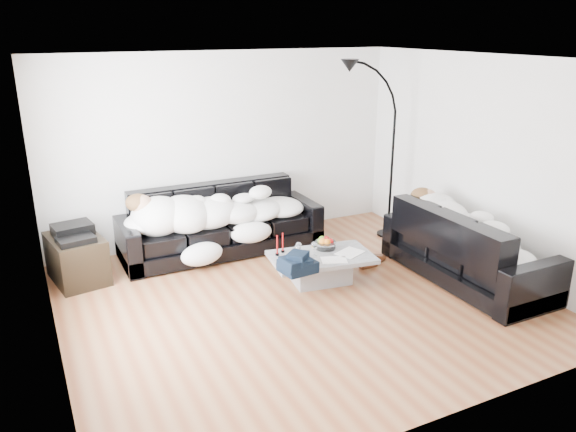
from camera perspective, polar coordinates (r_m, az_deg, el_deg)
name	(u,v)px	position (r m, az deg, el deg)	size (l,w,h in m)	color
ground	(300,300)	(6.33, 1.21, -8.53)	(5.00, 5.00, 0.00)	brown
wall_back	(226,148)	(7.85, -6.34, 6.89)	(5.00, 0.02, 2.60)	silver
wall_left	(42,223)	(5.24, -23.76, -0.70)	(0.02, 4.50, 2.60)	silver
wall_right	(481,163)	(7.31, 19.03, 5.08)	(0.02, 4.50, 2.60)	silver
ceiling	(302,59)	(5.63, 1.40, 15.68)	(5.00, 5.00, 0.00)	white
sofa_back	(221,221)	(7.54, -6.82, -0.47)	(2.66, 0.92, 0.87)	black
sofa_right	(468,245)	(6.99, 17.81, -2.85)	(2.15, 0.92, 0.87)	black
sleeper_back	(222,207)	(7.43, -6.75, 0.95)	(2.25, 0.78, 0.45)	white
sleeper_right	(470,229)	(6.92, 17.98, -1.23)	(1.84, 0.78, 0.45)	white
teal_cushion	(429,208)	(7.32, 14.14, 0.83)	(0.36, 0.30, 0.20)	#0D5C4C
coffee_table	(321,269)	(6.68, 3.40, -5.37)	(1.19, 0.69, 0.35)	#939699
fruit_bowl	(325,243)	(6.78, 3.83, -2.72)	(0.25, 0.25, 0.15)	white
wine_glass_a	(299,249)	(6.55, 1.08, -3.39)	(0.07, 0.07, 0.17)	white
wine_glass_b	(298,252)	(6.44, 0.99, -3.70)	(0.08, 0.08, 0.19)	white
wine_glass_c	(314,249)	(6.54, 2.68, -3.39)	(0.08, 0.08, 0.18)	white
candle_left	(277,246)	(6.55, -1.11, -3.02)	(0.05, 0.05, 0.25)	maroon
candle_right	(283,243)	(6.64, -0.54, -2.74)	(0.04, 0.04, 0.24)	maroon
newspaper_a	(350,252)	(6.70, 6.30, -3.70)	(0.31, 0.24, 0.01)	silver
newspaper_b	(334,260)	(6.48, 4.69, -4.45)	(0.29, 0.21, 0.01)	silver
navy_jacket	(296,257)	(6.10, 0.79, -4.15)	(0.40, 0.33, 0.20)	black
shoes	(370,261)	(7.29, 8.38, -4.53)	(0.40, 0.29, 0.09)	#472311
av_cabinet	(77,259)	(7.14, -20.65, -4.07)	(0.55, 0.80, 0.55)	black
stereo	(73,232)	(7.03, -20.96, -1.51)	(0.44, 0.34, 0.13)	black
floor_lamp	(392,161)	(8.03, 10.54, 5.49)	(0.80, 0.32, 2.20)	black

